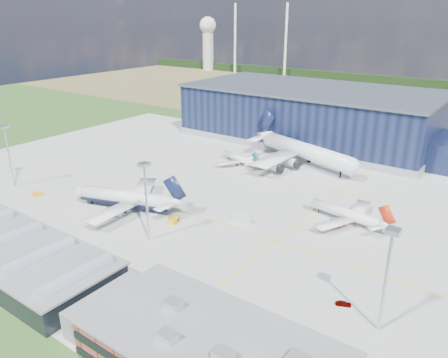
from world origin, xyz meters
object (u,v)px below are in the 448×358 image
light_mast_west (7,146)px  car_a (343,303)px  airliner_navy (124,190)px  gse_van_b (262,165)px  airliner_red (345,208)px  gse_tug_b (38,194)px  gse_van_a (241,218)px  airliner_widebody (307,143)px  airliner_regional (239,155)px  hangar (315,117)px  ops_building (210,357)px  gse_tug_a (173,220)px  light_mast_east (388,264)px  light_mast_center (146,189)px  airstair (160,284)px  car_b (174,218)px

light_mast_west → car_a: 127.18m
airliner_navy → gse_van_b: (14.97, 61.47, -5.52)m
airliner_red → gse_tug_b: (-95.37, -43.26, -4.13)m
gse_van_a → airliner_widebody: bearing=19.1°
airliner_widebody → airliner_regional: bearing=-129.2°
hangar → light_mast_west: hangar is taller
ops_building → hangar: bearing=108.6°
gse_tug_a → gse_van_b: size_ratio=0.80×
light_mast_east → light_mast_center: bearing=180.0°
airliner_red → gse_tug_a: airliner_red is taller
airstair → car_a: 41.42m
light_mast_west → airliner_navy: size_ratio=0.56×
car_a → gse_van_a: bearing=37.9°
airliner_red → car_a: (15.26, -39.56, -4.22)m
gse_van_a → car_b: (-17.74, -11.16, -0.72)m
gse_van_a → car_b: size_ratio=1.67×
ops_building → gse_van_a: size_ratio=7.66×
ops_building → car_b: ops_building is taller
light_mast_east → airstair: size_ratio=4.66×
light_mast_center → airstair: 28.88m
gse_van_a → airliner_regional: bearing=46.5°
hangar → airstair: (26.85, -140.80, -10.04)m
airliner_regional → car_b: size_ratio=6.70×
light_mast_west → light_mast_east: same height
gse_tug_a → gse_van_b: 59.87m
hangar → airliner_widebody: hangar is taller
airliner_navy → light_mast_east: bearing=155.1°
ops_building → airliner_widebody: bearing=108.1°
light_mast_east → car_a: 17.55m
airliner_regional → light_mast_west: bearing=69.2°
hangar → car_b: size_ratio=40.41×
gse_van_b → light_mast_east: bearing=-108.8°
airliner_regional → gse_van_a: 55.36m
ops_building → airliner_red: 73.03m
light_mast_center → gse_tug_a: 19.01m
airliner_red → light_mast_west: bearing=30.1°
gse_tug_b → hangar: bearing=80.9°
light_mast_center → airliner_navy: size_ratio=0.56×
ops_building → gse_tug_a: bearing=138.0°
ops_building → airliner_regional: size_ratio=1.91×
light_mast_center → car_b: light_mast_center is taller
airliner_navy → car_a: 77.79m
ops_building → light_mast_east: bearing=56.3°
airliner_navy → gse_tug_b: airliner_navy is taller
light_mast_center → light_mast_east: size_ratio=1.00×
light_mast_west → airliner_regional: (53.78, 70.00, -11.51)m
gse_van_a → gse_tug_a: bearing=138.3°
light_mast_east → gse_van_a: size_ratio=3.83×
gse_tug_b → gse_van_a: size_ratio=0.53×
hangar → airliner_regional: hangar is taller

